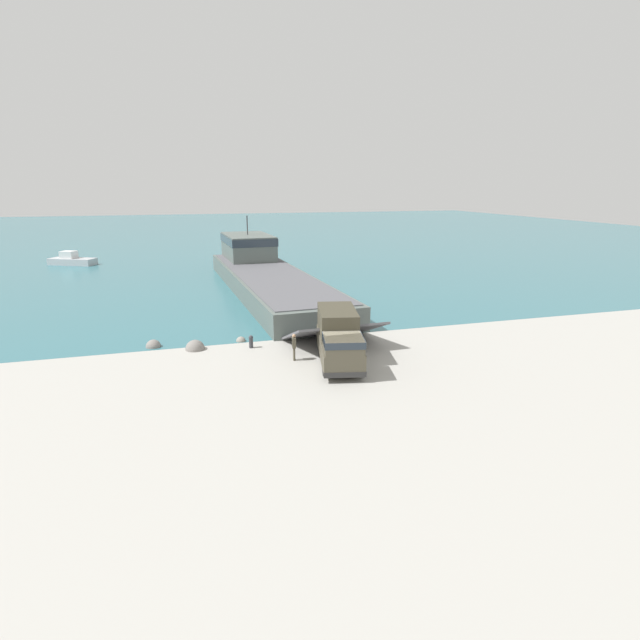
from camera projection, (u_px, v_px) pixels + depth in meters
ground_plane at (338, 366)px, 31.92m from camera, size 240.00×240.00×0.00m
water_surface at (214, 233)px, 121.51m from camera, size 240.00×180.00×0.01m
landing_craft at (263, 271)px, 56.77m from camera, size 9.40×40.03×7.52m
military_truck at (339, 338)px, 32.19m from camera, size 3.96×7.51×3.32m
soldier_on_ramp at (294, 345)px, 32.71m from camera, size 0.31×0.47×1.81m
moored_boat_a at (72, 260)px, 72.97m from camera, size 7.01×5.12×1.98m
mooring_bollard at (251, 341)px, 35.40m from camera, size 0.33×0.33×0.92m
shoreline_rock_a at (241, 341)px, 37.00m from camera, size 0.71×0.71×0.71m
shoreline_rock_b at (153, 347)px, 35.70m from camera, size 1.07×1.07×1.07m
shoreline_rock_c at (195, 349)px, 35.17m from camera, size 1.36×1.36×1.36m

